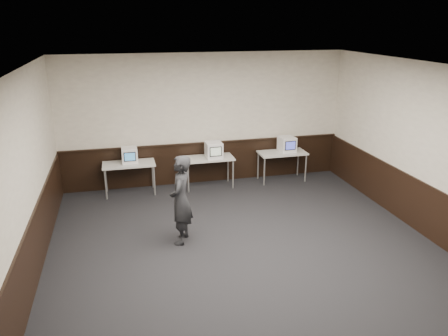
{
  "coord_description": "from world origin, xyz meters",
  "views": [
    {
      "loc": [
        -2.02,
        -6.29,
        3.92
      ],
      "look_at": [
        -0.1,
        1.6,
        1.15
      ],
      "focal_mm": 35.0,
      "sensor_mm": 36.0,
      "label": 1
    }
  ],
  "objects_px": {
    "emac_left": "(130,155)",
    "emac_right": "(287,144)",
    "desk_left": "(129,166)",
    "desk_right": "(282,155)",
    "person": "(181,200)",
    "emac_center": "(214,150)",
    "desk_center": "(209,160)"
  },
  "relations": [
    {
      "from": "desk_right",
      "to": "emac_right",
      "type": "xyz_separation_m",
      "value": [
        0.12,
        0.02,
        0.26
      ]
    },
    {
      "from": "emac_left",
      "to": "emac_right",
      "type": "bearing_deg",
      "value": -0.18
    },
    {
      "from": "emac_right",
      "to": "desk_right",
      "type": "bearing_deg",
      "value": -173.27
    },
    {
      "from": "desk_left",
      "to": "person",
      "type": "height_order",
      "value": "person"
    },
    {
      "from": "desk_left",
      "to": "desk_right",
      "type": "relative_size",
      "value": 1.0
    },
    {
      "from": "desk_right",
      "to": "emac_left",
      "type": "height_order",
      "value": "emac_left"
    },
    {
      "from": "desk_center",
      "to": "emac_left",
      "type": "distance_m",
      "value": 1.88
    },
    {
      "from": "desk_center",
      "to": "person",
      "type": "height_order",
      "value": "person"
    },
    {
      "from": "emac_center",
      "to": "emac_right",
      "type": "distance_m",
      "value": 1.91
    },
    {
      "from": "desk_left",
      "to": "emac_right",
      "type": "xyz_separation_m",
      "value": [
        3.92,
        0.02,
        0.26
      ]
    },
    {
      "from": "desk_center",
      "to": "emac_left",
      "type": "height_order",
      "value": "emac_left"
    },
    {
      "from": "desk_left",
      "to": "desk_center",
      "type": "distance_m",
      "value": 1.9
    },
    {
      "from": "emac_left",
      "to": "emac_center",
      "type": "xyz_separation_m",
      "value": [
        1.99,
        -0.1,
        0.01
      ]
    },
    {
      "from": "emac_left",
      "to": "person",
      "type": "bearing_deg",
      "value": -73.27
    },
    {
      "from": "emac_left",
      "to": "desk_center",
      "type": "bearing_deg",
      "value": -1.23
    },
    {
      "from": "desk_left",
      "to": "emac_right",
      "type": "distance_m",
      "value": 3.93
    },
    {
      "from": "person",
      "to": "desk_left",
      "type": "bearing_deg",
      "value": -142.06
    },
    {
      "from": "emac_left",
      "to": "emac_center",
      "type": "height_order",
      "value": "emac_center"
    },
    {
      "from": "desk_center",
      "to": "emac_left",
      "type": "xyz_separation_m",
      "value": [
        -1.87,
        0.04,
        0.25
      ]
    },
    {
      "from": "desk_center",
      "to": "emac_right",
      "type": "distance_m",
      "value": 2.04
    },
    {
      "from": "desk_center",
      "to": "emac_right",
      "type": "bearing_deg",
      "value": 0.64
    },
    {
      "from": "desk_left",
      "to": "emac_center",
      "type": "xyz_separation_m",
      "value": [
        2.02,
        -0.05,
        0.27
      ]
    },
    {
      "from": "emac_left",
      "to": "emac_right",
      "type": "distance_m",
      "value": 3.89
    },
    {
      "from": "emac_right",
      "to": "desk_center",
      "type": "bearing_deg",
      "value": 176.99
    },
    {
      "from": "desk_center",
      "to": "emac_center",
      "type": "bearing_deg",
      "value": -23.58
    },
    {
      "from": "emac_left",
      "to": "emac_center",
      "type": "bearing_deg",
      "value": -2.65
    },
    {
      "from": "emac_left",
      "to": "desk_left",
      "type": "bearing_deg",
      "value": -127.23
    },
    {
      "from": "desk_left",
      "to": "person",
      "type": "bearing_deg",
      "value": -72.48
    },
    {
      "from": "emac_center",
      "to": "emac_right",
      "type": "height_order",
      "value": "emac_center"
    },
    {
      "from": "desk_center",
      "to": "emac_center",
      "type": "relative_size",
      "value": 2.83
    },
    {
      "from": "desk_left",
      "to": "person",
      "type": "relative_size",
      "value": 0.72
    },
    {
      "from": "desk_center",
      "to": "desk_left",
      "type": "bearing_deg",
      "value": 180.0
    }
  ]
}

